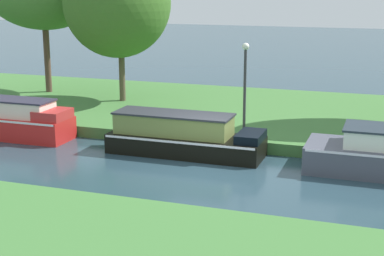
{
  "coord_description": "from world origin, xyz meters",
  "views": [
    {
      "loc": [
        5.03,
        -16.2,
        5.45
      ],
      "look_at": [
        -0.98,
        1.2,
        0.9
      ],
      "focal_mm": 54.99,
      "sensor_mm": 36.0,
      "label": 1
    }
  ],
  "objects_px": {
    "black_barge": "(183,136)",
    "lamp_post": "(245,77)",
    "willow_tree_centre": "(117,2)",
    "red_cruiser": "(5,119)",
    "mooring_post_near": "(156,118)"
  },
  "relations": [
    {
      "from": "red_cruiser",
      "to": "willow_tree_centre",
      "type": "height_order",
      "value": "willow_tree_centre"
    },
    {
      "from": "willow_tree_centre",
      "to": "lamp_post",
      "type": "bearing_deg",
      "value": -27.47
    },
    {
      "from": "lamp_post",
      "to": "red_cruiser",
      "type": "bearing_deg",
      "value": -165.77
    },
    {
      "from": "red_cruiser",
      "to": "mooring_post_near",
      "type": "relative_size",
      "value": 7.37
    },
    {
      "from": "black_barge",
      "to": "lamp_post",
      "type": "distance_m",
      "value": 3.12
    },
    {
      "from": "mooring_post_near",
      "to": "willow_tree_centre",
      "type": "bearing_deg",
      "value": 130.33
    },
    {
      "from": "black_barge",
      "to": "red_cruiser",
      "type": "xyz_separation_m",
      "value": [
        -6.88,
        -0.0,
        0.05
      ]
    },
    {
      "from": "willow_tree_centre",
      "to": "mooring_post_near",
      "type": "distance_m",
      "value": 6.46
    },
    {
      "from": "red_cruiser",
      "to": "mooring_post_near",
      "type": "bearing_deg",
      "value": 16.14
    },
    {
      "from": "red_cruiser",
      "to": "lamp_post",
      "type": "xyz_separation_m",
      "value": [
        8.38,
        2.12,
        1.68
      ]
    },
    {
      "from": "black_barge",
      "to": "lamp_post",
      "type": "height_order",
      "value": "lamp_post"
    },
    {
      "from": "willow_tree_centre",
      "to": "red_cruiser",
      "type": "bearing_deg",
      "value": -109.77
    },
    {
      "from": "red_cruiser",
      "to": "willow_tree_centre",
      "type": "distance_m",
      "value": 7.05
    },
    {
      "from": "lamp_post",
      "to": "black_barge",
      "type": "bearing_deg",
      "value": -125.23
    },
    {
      "from": "willow_tree_centre",
      "to": "lamp_post",
      "type": "distance_m",
      "value": 7.6
    }
  ]
}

